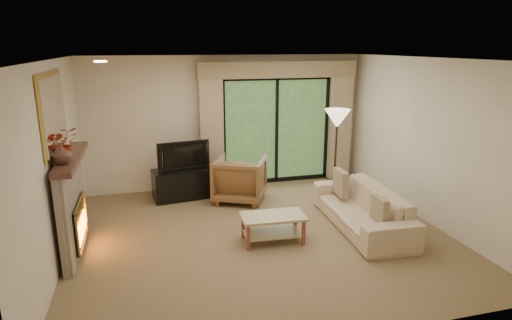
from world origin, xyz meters
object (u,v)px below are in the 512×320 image
object	(u,v)px
media_console	(184,184)
sofa	(362,208)
coffee_table	(273,228)
armchair	(240,179)

from	to	relation	value
media_console	sofa	distance (m)	3.29
sofa	coffee_table	distance (m)	1.51
armchair	sofa	xyz separation A→B (m)	(1.58, -1.66, -0.09)
media_console	sofa	xyz separation A→B (m)	(2.57, -2.06, 0.04)
media_console	armchair	world-z (taller)	armchair
coffee_table	sofa	bearing A→B (deg)	8.80
media_console	coffee_table	world-z (taller)	media_console
armchair	sofa	size ratio (longest dim) A/B	0.42
media_console	armchair	distance (m)	1.07
media_console	sofa	world-z (taller)	sofa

